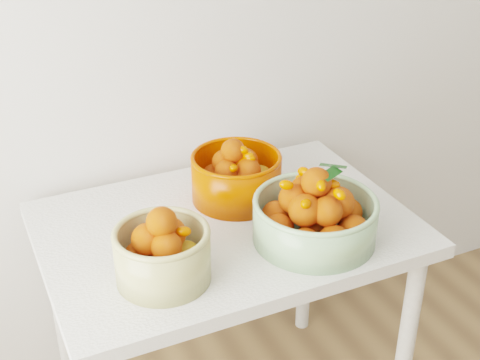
# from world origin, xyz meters

# --- Properties ---
(table) EXTENTS (1.00, 0.70, 0.75)m
(table) POSITION_xyz_m (-0.35, 1.60, 0.65)
(table) COLOR silver
(table) RESTS_ON ground
(bowl_cream) EXTENTS (0.30, 0.30, 0.20)m
(bowl_cream) POSITION_xyz_m (-0.59, 1.44, 0.83)
(bowl_cream) COLOR tan
(bowl_cream) RESTS_ON table
(bowl_green) EXTENTS (0.43, 0.43, 0.21)m
(bowl_green) POSITION_xyz_m (-0.17, 1.43, 0.82)
(bowl_green) COLOR #8FB583
(bowl_green) RESTS_ON table
(bowl_orange) EXTENTS (0.34, 0.34, 0.19)m
(bowl_orange) POSITION_xyz_m (-0.27, 1.71, 0.82)
(bowl_orange) COLOR #C63200
(bowl_orange) RESTS_ON table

